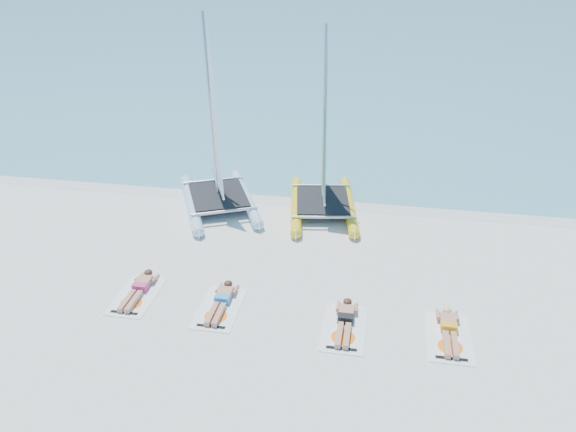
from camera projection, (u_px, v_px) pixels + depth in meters
name	position (u px, v px, depth m)	size (l,w,h in m)	color
ground	(245.00, 282.00, 15.03)	(140.00, 140.00, 0.00)	white
sea	(367.00, 7.00, 70.34)	(140.00, 115.00, 0.01)	#6EB4B7
wet_sand_strip	(283.00, 197.00, 19.85)	(140.00, 1.40, 0.01)	silver
catamaran_blue	(215.00, 152.00, 18.47)	(3.99, 5.18, 6.38)	#B8E0F2
catamaran_yellow	(323.00, 152.00, 18.44)	(2.80, 4.88, 6.06)	yellow
towel_a	(137.00, 296.00, 14.44)	(1.00, 1.85, 0.02)	white
sunbather_a	(139.00, 288.00, 14.56)	(0.37, 1.73, 0.26)	tan
towel_b	(220.00, 308.00, 13.97)	(1.00, 1.85, 0.02)	white
sunbather_b	(222.00, 300.00, 14.08)	(0.37, 1.73, 0.26)	tan
towel_c	(344.00, 328.00, 13.25)	(1.00, 1.85, 0.02)	white
sunbather_c	(345.00, 320.00, 13.37)	(0.37, 1.73, 0.26)	tan
towel_d	(449.00, 337.00, 12.96)	(1.00, 1.85, 0.02)	white
sunbather_d	(449.00, 328.00, 13.08)	(0.37, 1.73, 0.26)	tan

